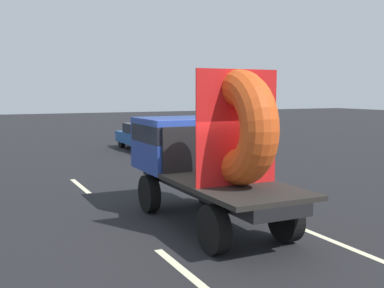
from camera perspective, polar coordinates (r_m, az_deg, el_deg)
The scene contains 7 objects.
ground_plane at distance 10.73m, azimuth 2.40°, elevation -10.34°, with size 120.00×120.00×0.00m, color black.
flatbed_truck at distance 11.02m, azimuth 1.26°, elevation -0.60°, with size 2.02×5.53×3.55m.
distant_sedan at distance 24.95m, azimuth -5.91°, elevation 1.00°, with size 1.86×4.34×1.41m.
lane_dash_left_near at distance 8.47m, azimuth -1.47°, elevation -14.95°, with size 2.12×0.16×0.01m, color beige.
lane_dash_left_far at distance 15.86m, azimuth -13.56°, elevation -5.00°, with size 2.53×0.16×0.01m, color beige.
lane_dash_right_near at distance 10.10m, azimuth 17.99°, elevation -11.71°, with size 2.72×0.16×0.01m, color beige.
lane_dash_right_far at distance 16.87m, azimuth -1.90°, elevation -4.15°, with size 2.51×0.16×0.01m, color beige.
Camera 1 is at (-4.87, -9.04, 3.09)m, focal length 43.49 mm.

